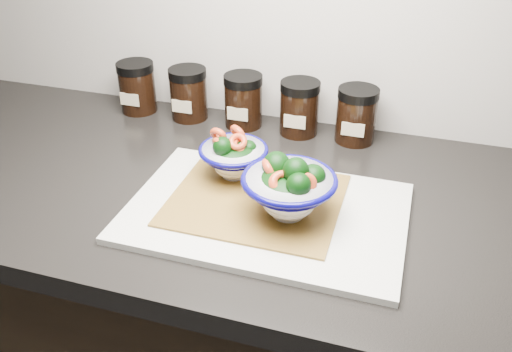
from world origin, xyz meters
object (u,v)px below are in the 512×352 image
(cutting_board, at_px, (266,212))
(spice_jar_c, at_px, (243,101))
(spice_jar_e, at_px, (356,115))
(spice_jar_b, at_px, (189,94))
(bowl_right, at_px, (289,188))
(spice_jar_d, at_px, (299,108))
(spice_jar_a, at_px, (137,87))
(bowl_left, at_px, (234,156))

(cutting_board, relative_size, spice_jar_c, 3.98)
(cutting_board, bearing_deg, spice_jar_e, 72.31)
(cutting_board, xyz_separation_m, spice_jar_e, (0.10, 0.31, 0.05))
(spice_jar_b, xyz_separation_m, spice_jar_e, (0.37, 0.00, 0.00))
(bowl_right, xyz_separation_m, spice_jar_c, (-0.18, 0.31, -0.01))
(bowl_right, relative_size, spice_jar_d, 1.34)
(spice_jar_d, bearing_deg, spice_jar_a, 180.00)
(spice_jar_c, relative_size, spice_jar_e, 1.00)
(spice_jar_a, height_order, spice_jar_e, same)
(spice_jar_c, bearing_deg, spice_jar_b, 180.00)
(bowl_left, bearing_deg, spice_jar_b, 128.90)
(spice_jar_b, bearing_deg, bowl_right, -45.68)
(spice_jar_d, height_order, spice_jar_e, same)
(bowl_left, height_order, spice_jar_d, spice_jar_d)
(spice_jar_a, distance_m, spice_jar_c, 0.25)
(cutting_board, height_order, bowl_left, bowl_left)
(cutting_board, bearing_deg, bowl_right, -8.09)
(bowl_right, bearing_deg, spice_jar_d, 100.44)
(bowl_left, relative_size, spice_jar_a, 1.09)
(cutting_board, xyz_separation_m, spice_jar_d, (-0.02, 0.31, 0.05))
(cutting_board, distance_m, bowl_right, 0.07)
(spice_jar_a, bearing_deg, spice_jar_d, 0.00)
(bowl_left, xyz_separation_m, bowl_right, (0.12, -0.08, 0.01))
(spice_jar_e, bearing_deg, spice_jar_b, 180.00)
(bowl_left, bearing_deg, spice_jar_d, 74.31)
(cutting_board, height_order, spice_jar_b, spice_jar_b)
(bowl_left, distance_m, spice_jar_b, 0.29)
(bowl_left, relative_size, spice_jar_c, 1.09)
(bowl_left, distance_m, spice_jar_c, 0.24)
(spice_jar_d, bearing_deg, spice_jar_b, 180.00)
(spice_jar_b, bearing_deg, spice_jar_a, 180.00)
(spice_jar_d, relative_size, spice_jar_e, 1.00)
(bowl_left, relative_size, spice_jar_e, 1.09)
(cutting_board, relative_size, spice_jar_a, 3.98)
(bowl_right, relative_size, spice_jar_e, 1.34)
(bowl_right, distance_m, spice_jar_d, 0.32)
(spice_jar_c, bearing_deg, spice_jar_a, 180.00)
(spice_jar_b, xyz_separation_m, spice_jar_d, (0.25, 0.00, 0.00))
(bowl_right, bearing_deg, spice_jar_a, 143.97)
(spice_jar_e, bearing_deg, bowl_right, -100.83)
(spice_jar_b, bearing_deg, spice_jar_e, 0.00)
(spice_jar_d, bearing_deg, bowl_left, -105.69)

